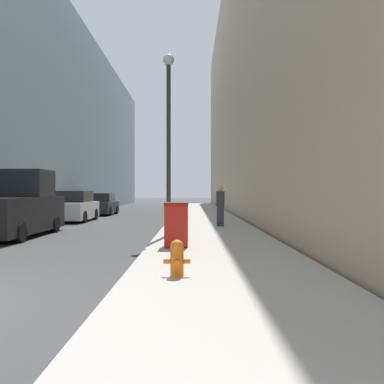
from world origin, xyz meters
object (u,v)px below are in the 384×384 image
Objects in this scene: pickup_truck at (15,209)px; parked_sedan_near at (75,207)px; fire_hydrant at (178,257)px; trash_bin at (178,224)px; lamppost at (170,132)px; parked_sedan_far at (103,205)px; pedestrian_on_sidewalk at (222,206)px.

pickup_truck reaches higher than parked_sedan_near.
pickup_truck is (-6.21, 7.99, 0.53)m from fire_hydrant.
trash_bin reaches higher than fire_hydrant.
lamppost is at bearing -57.30° from parked_sedan_near.
trash_bin is 13.23m from parked_sedan_near.
lamppost reaches higher than parked_sedan_near.
pickup_truck is at bearing -90.59° from parked_sedan_far.
pedestrian_on_sidewalk is at bearing 76.41° from trash_bin.
pedestrian_on_sidewalk reaches higher than trash_bin.
pickup_truck is at bearing -90.12° from parked_sedan_near.
pickup_truck reaches higher than trash_bin.
trash_bin is at bearing -82.78° from lamppost.
trash_bin is at bearing -103.59° from pedestrian_on_sidewalk.
pedestrian_on_sidewalk reaches higher than fire_hydrant.
trash_bin is at bearing 92.23° from fire_hydrant.
parked_sedan_far is 13.82m from pedestrian_on_sidewalk.
lamppost reaches higher than parked_sedan_far.
lamppost is at bearing -10.35° from pickup_truck.
parked_sedan_near is 6.54m from parked_sedan_far.
pedestrian_on_sidewalk is at bearing 62.18° from lamppost.
pickup_truck reaches higher than parked_sedan_far.
pedestrian_on_sidewalk is (7.53, -11.58, 0.31)m from parked_sedan_far.
parked_sedan_far is 2.44× the size of pedestrian_on_sidewalk.
parked_sedan_near is (-5.67, 8.83, -2.88)m from lamppost.
pedestrian_on_sidewalk is (7.66, -5.04, 0.24)m from parked_sedan_near.
fire_hydrant is 10.85m from pedestrian_on_sidewalk.
fire_hydrant is 7.66m from lamppost.
fire_hydrant is 0.54× the size of trash_bin.
parked_sedan_near is at bearing 146.68° from pedestrian_on_sidewalk.
parked_sedan_far is (0.13, 6.54, -0.07)m from parked_sedan_near.
parked_sedan_far is (-5.53, 15.36, -2.95)m from lamppost.
parked_sedan_near is at bearing -91.15° from parked_sedan_far.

